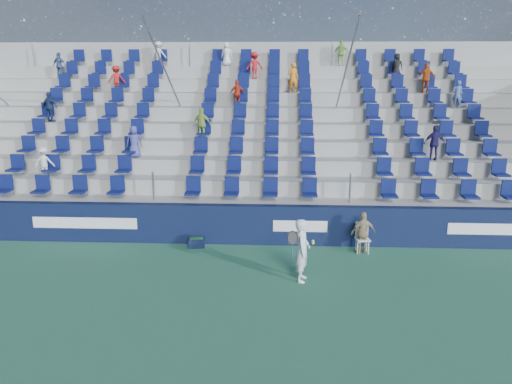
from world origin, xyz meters
The scene contains 7 objects.
ground centered at (0.00, 0.00, 0.00)m, with size 70.00×70.00×0.00m, color #2D6A4D.
sponsor_wall centered at (0.00, 3.15, 0.60)m, with size 24.00×0.32×1.20m.
grandstand centered at (-0.01, 8.24, 2.14)m, with size 24.00×8.17×6.63m.
tennis_player centered at (1.46, 0.54, 0.80)m, with size 0.69×0.65×1.60m.
line_judge_chair centered at (3.28, 2.64, 0.50)m, with size 0.44×0.45×0.88m.
line_judge centered at (3.28, 2.50, 0.62)m, with size 0.72×0.30×1.23m, color tan.
ball_bin centered at (-1.57, 2.75, 0.15)m, with size 0.52×0.39×0.27m.
Camera 1 is at (0.89, -11.10, 5.25)m, focal length 35.00 mm.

